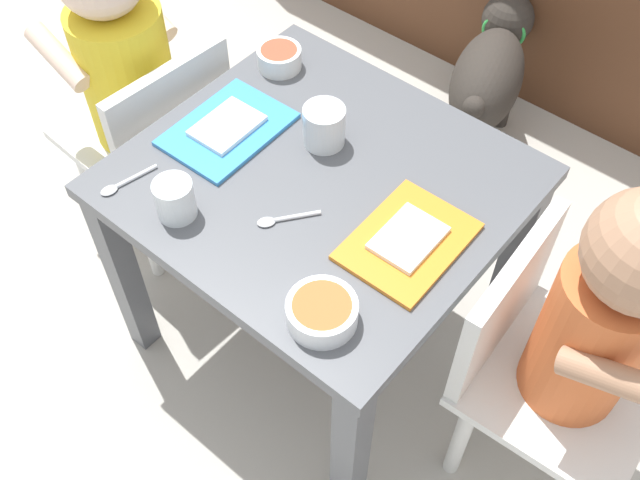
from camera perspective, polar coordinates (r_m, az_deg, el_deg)
ground_plane at (r=1.55m, az=0.00°, el=-6.94°), size 7.00×7.00×0.00m
dining_table at (r=1.24m, az=0.00°, el=2.32°), size 0.59×0.55×0.47m
seated_child_left at (r=1.45m, az=-14.56°, el=12.62°), size 0.30×0.30×0.71m
seated_child_right at (r=1.09m, az=20.11°, el=-6.15°), size 0.29×0.29×0.71m
dog at (r=1.84m, az=12.97°, el=12.58°), size 0.25×0.42×0.31m
food_tray_left at (r=1.25m, az=-7.14°, el=8.53°), size 0.15×0.21×0.02m
food_tray_right at (r=1.09m, az=6.79°, el=-0.04°), size 0.15×0.20×0.02m
water_cup_left at (r=1.13m, az=-11.08°, el=2.96°), size 0.06×0.06×0.06m
water_cup_right at (r=1.21m, az=0.31°, el=8.62°), size 0.07×0.07×0.07m
veggie_bowl_near at (r=1.00m, az=0.15°, el=-5.54°), size 0.10×0.10×0.04m
veggie_bowl_far at (r=1.36m, az=-3.16°, el=13.86°), size 0.08×0.08×0.04m
spoon_by_left_tray at (r=1.12m, az=-2.95°, el=1.63°), size 0.07×0.09×0.01m
spoon_by_right_tray at (r=1.20m, az=-14.91°, el=4.26°), size 0.03×0.10×0.01m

